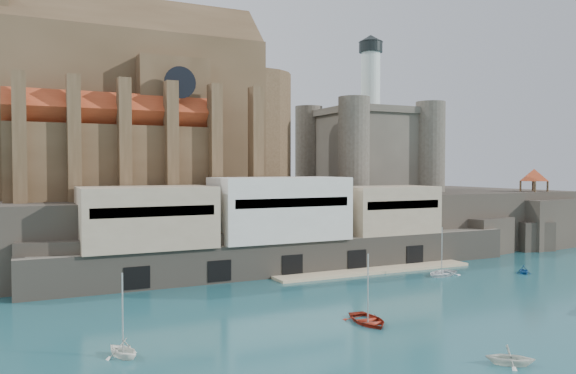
# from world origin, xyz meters

# --- Properties ---
(ground) EXTENTS (300.00, 300.00, 0.00)m
(ground) POSITION_xyz_m (0.00, 0.00, 0.00)
(ground) COLOR #194D55
(ground) RESTS_ON ground
(promontory) EXTENTS (100.00, 36.00, 10.00)m
(promontory) POSITION_xyz_m (-0.19, 39.37, 4.92)
(promontory) COLOR black
(promontory) RESTS_ON ground
(quay) EXTENTS (70.00, 12.00, 13.05)m
(quay) POSITION_xyz_m (-10.19, 23.07, 6.07)
(quay) COLOR #6D6557
(quay) RESTS_ON ground
(church) EXTENTS (47.00, 25.93, 30.51)m
(church) POSITION_xyz_m (-24.13, 41.85, 22.13)
(church) COLOR #4D3924
(church) RESTS_ON promontory
(castle_keep) EXTENTS (21.20, 21.20, 29.30)m
(castle_keep) POSITION_xyz_m (16.08, 41.08, 18.31)
(castle_keep) COLOR #4A453A
(castle_keep) RESTS_ON promontory
(rock_outcrop) EXTENTS (14.50, 10.50, 8.70)m
(rock_outcrop) POSITION_xyz_m (42.00, 25.84, 4.02)
(rock_outcrop) COLOR black
(rock_outcrop) RESTS_ON ground
(pavilion) EXTENTS (6.40, 6.40, 5.40)m
(pavilion) POSITION_xyz_m (42.00, 26.00, 12.73)
(pavilion) COLOR #4D3924
(pavilion) RESTS_ON rock_outcrop
(boat_0) EXTENTS (3.98, 1.58, 5.42)m
(boat_0) POSITION_xyz_m (-13.27, -3.02, 0.00)
(boat_0) COLOR #9F2413
(boat_0) RESTS_ON ground
(boat_1) EXTENTS (3.25, 3.41, 3.40)m
(boat_1) POSITION_xyz_m (-10.17, -16.79, 0.00)
(boat_1) COLOR white
(boat_1) RESTS_ON ground
(boat_4) EXTENTS (3.46, 2.86, 3.45)m
(boat_4) POSITION_xyz_m (-35.24, -2.79, 0.00)
(boat_4) COLOR white
(boat_4) RESTS_ON ground
(boat_6) EXTENTS (2.34, 4.08, 5.49)m
(boat_6) POSITION_xyz_m (8.43, 11.87, 0.00)
(boat_6) COLOR white
(boat_6) RESTS_ON ground
(boat_7) EXTENTS (2.74, 2.61, 2.74)m
(boat_7) POSITION_xyz_m (19.38, 8.12, 0.00)
(boat_7) COLOR #195397
(boat_7) RESTS_ON ground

